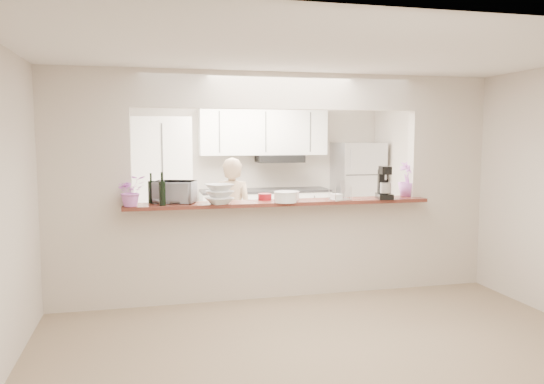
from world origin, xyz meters
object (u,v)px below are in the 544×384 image
object	(u,v)px
person	(232,216)
refrigerator	(358,193)
toaster_oven	(175,192)
stand_mixer	(384,184)

from	to	relation	value
person	refrigerator	bearing A→B (deg)	-124.02
toaster_oven	stand_mixer	xyz separation A→B (m)	(2.36, -0.19, 0.05)
toaster_oven	person	distance (m)	1.38
refrigerator	person	bearing A→B (deg)	-147.08
person	stand_mixer	bearing A→B (deg)	164.91
stand_mixer	person	world-z (taller)	person
toaster_oven	stand_mixer	distance (m)	2.36
refrigerator	toaster_oven	xyz separation A→B (m)	(-3.20, -2.60, 0.36)
refrigerator	person	size ratio (longest dim) A/B	1.12
toaster_oven	person	bearing A→B (deg)	71.34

